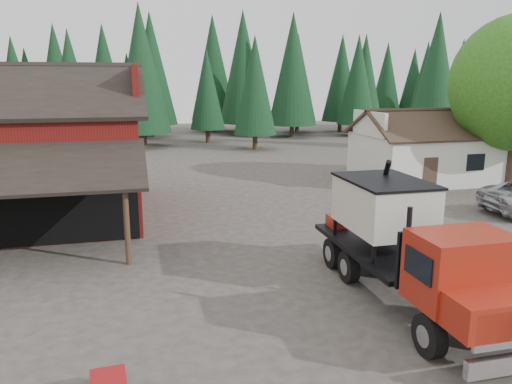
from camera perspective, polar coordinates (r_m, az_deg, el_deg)
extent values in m
plane|color=#3F3731|center=(17.30, 4.84, -8.99)|extent=(120.00, 120.00, 0.00)
cube|color=#611210|center=(26.10, -26.61, 2.80)|extent=(12.00, 10.00, 5.00)
cube|color=black|center=(28.25, -26.27, 10.65)|extent=(12.80, 5.53, 2.35)
cube|color=#611210|center=(25.18, -13.73, 11.48)|extent=(0.25, 7.00, 2.00)
cylinder|color=#382619|center=(17.98, -14.54, -3.80)|extent=(0.20, 0.20, 2.80)
cube|color=silver|center=(33.96, 18.69, 3.77)|extent=(8.00, 6.00, 3.00)
cube|color=#38281E|center=(32.47, 20.40, 7.27)|extent=(8.60, 3.42, 1.80)
cube|color=#38281E|center=(34.97, 17.62, 7.80)|extent=(8.60, 3.42, 1.80)
cube|color=silver|center=(31.71, 12.83, 7.63)|extent=(0.20, 4.20, 1.50)
cube|color=silver|center=(36.04, 24.35, 7.40)|extent=(0.20, 4.20, 1.50)
cube|color=#38281E|center=(30.73, 19.28, 1.90)|extent=(0.90, 0.06, 2.00)
cube|color=black|center=(32.38, 23.81, 3.13)|extent=(1.20, 0.06, 1.00)
cylinder|color=#382619|center=(33.98, 27.13, 3.22)|extent=(0.60, 0.60, 3.20)
sphere|color=#1F5F15|center=(33.51, 25.25, 9.15)|extent=(4.40, 4.40, 4.40)
cylinder|color=#382619|center=(46.90, -0.12, 5.87)|extent=(0.44, 0.44, 1.60)
cone|color=black|center=(46.57, -0.12, 12.11)|extent=(3.96, 3.96, 9.00)
cylinder|color=#382619|center=(49.73, 19.35, 5.55)|extent=(0.44, 0.44, 1.60)
cone|color=black|center=(49.42, 19.88, 12.57)|extent=(4.84, 4.84, 11.00)
cylinder|color=#382619|center=(49.51, -12.63, 5.93)|extent=(0.44, 0.44, 1.60)
cone|color=black|center=(49.20, -13.01, 13.58)|extent=(5.28, 5.28, 12.00)
cylinder|color=black|center=(12.83, 19.19, -15.25)|extent=(0.34, 1.04, 1.04)
cylinder|color=black|center=(13.94, 26.28, -13.56)|extent=(0.34, 1.04, 1.04)
cylinder|color=black|center=(16.45, 10.56, -8.40)|extent=(0.34, 1.04, 1.04)
cylinder|color=black|center=(17.33, 16.62, -7.62)|extent=(0.34, 1.04, 1.04)
cylinder|color=black|center=(17.58, 8.78, -6.92)|extent=(0.34, 1.04, 1.04)
cylinder|color=black|center=(18.41, 14.55, -6.28)|extent=(0.34, 1.04, 1.04)
cube|color=black|center=(15.50, 16.33, -8.55)|extent=(1.09, 8.15, 0.38)
cube|color=silver|center=(12.37, 27.09, -17.09)|extent=(2.18, 0.18, 0.43)
cube|color=silver|center=(12.09, 27.16, -13.76)|extent=(1.80, 0.11, 0.85)
cube|color=maroon|center=(12.42, 25.50, -12.16)|extent=(2.14, 1.24, 0.81)
cube|color=maroon|center=(13.11, 22.32, -8.08)|extent=(2.28, 1.62, 1.75)
cube|color=black|center=(12.46, 24.48, -7.98)|extent=(1.99, 0.09, 0.85)
cylinder|color=black|center=(13.11, 16.97, -5.27)|extent=(0.13, 0.13, 1.71)
cube|color=black|center=(13.85, 20.01, -7.00)|extent=(2.32, 0.13, 1.52)
cube|color=black|center=(16.50, 14.09, -6.16)|extent=(2.45, 5.51, 0.15)
cube|color=beige|center=(16.11, 14.36, -1.44)|extent=(2.20, 3.14, 1.52)
cone|color=beige|center=(16.36, 14.18, -4.66)|extent=(2.10, 2.10, 0.66)
cube|color=black|center=(15.94, 14.51, 1.27)|extent=(2.29, 3.24, 0.08)
cylinder|color=black|center=(17.53, 13.96, -0.60)|extent=(0.72, 2.07, 2.89)
cube|color=maroon|center=(18.13, 9.21, -3.34)|extent=(0.57, 0.76, 0.43)
cylinder|color=silver|center=(14.61, 24.04, -10.91)|extent=(0.54, 0.95, 0.53)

